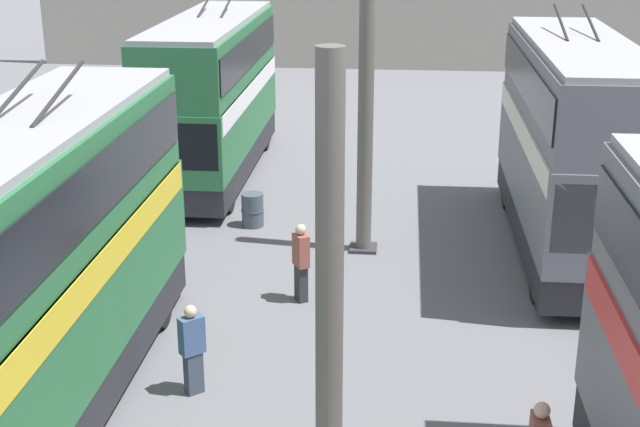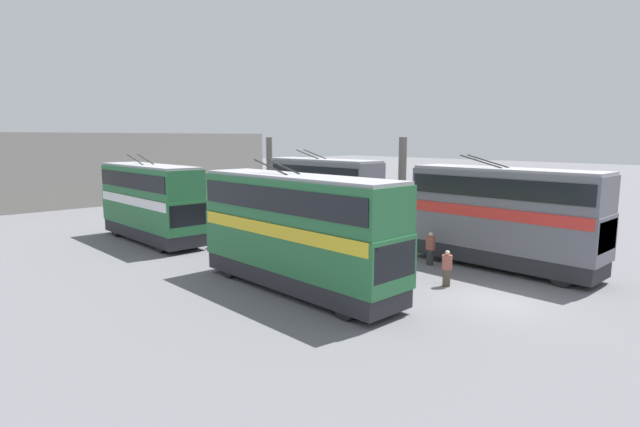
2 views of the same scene
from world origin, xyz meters
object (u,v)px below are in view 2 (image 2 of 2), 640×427
Objects in this scene: person_aisle_foreground at (447,267)px; person_by_right_row at (317,257)px; bus_right_near at (297,226)px; bus_left_near at (504,212)px; bus_left_far at (322,191)px; person_by_left_row at (430,248)px; oil_drum at (216,240)px; person_aisle_midway at (288,239)px; bus_right_far at (151,198)px.

person_by_right_row is (5.35, 2.89, 0.03)m from person_aisle_foreground.
bus_right_near reaches higher than person_aisle_foreground.
bus_left_near is 10.80m from bus_right_near.
bus_left_near is 13.15m from bus_left_far.
bus_left_far reaches higher than bus_left_near.
person_by_left_row is at bearing 35.76° from bus_left_near.
person_by_right_row is at bearing -177.44° from oil_drum.
person_aisle_foreground is 14.22m from oil_drum.
person_aisle_foreground is at bearing -134.93° from person_by_left_row.
person_aisle_midway is at bearing -124.15° from person_aisle_foreground.
bus_right_far is at bearing 23.64° from oil_drum.
person_by_left_row is 12.64m from oil_drum.
bus_left_near is 5.41× the size of person_aisle_midway.
oil_drum is at bearing -156.36° from bus_right_far.
bus_right_far is 5.45× the size of person_aisle_midway.
bus_right_far reaches higher than person_aisle_foreground.
bus_right_far reaches higher than person_by_left_row.
person_aisle_midway is at bearing 120.68° from bus_left_far.
bus_right_near is at bearing 66.58° from bus_left_near.
bus_left_near is at bearing -87.11° from person_aisle_midway.
person_by_left_row reaches higher than oil_drum.
bus_right_far is 19.11m from person_aisle_foreground.
bus_left_near is 1.03× the size of bus_left_far.
bus_left_far is 5.62× the size of person_aisle_foreground.
person_by_left_row is at bearing -177.68° from person_aisle_foreground.
person_aisle_midway reaches higher than person_by_left_row.
person_aisle_midway is 7.80m from person_by_left_row.
bus_right_far is 17.58m from person_by_left_row.
bus_left_far is 0.87× the size of bus_right_near.
oil_drum is (13.83, 3.27, -0.41)m from person_aisle_foreground.
oil_drum is (11.17, 5.90, -0.47)m from person_by_left_row.
oil_drum is at bearing 141.55° from person_by_right_row.
bus_left_near reaches higher than bus_right_near.
bus_left_near is at bearing -54.54° from person_by_left_row.
person_by_left_row is (-10.29, 2.06, -1.99)m from bus_left_far.
person_by_right_row is (5.54, 7.58, -2.00)m from bus_left_near.
bus_right_near is at bearing -81.18° from person_aisle_foreground.
person_aisle_midway is at bearing -158.12° from oil_drum.
person_by_left_row is at bearing -100.35° from bus_right_near.
person_by_right_row is (1.25, -2.33, -1.95)m from bus_right_near.
person_by_right_row is (-7.61, 7.58, -2.03)m from bus_left_far.
oil_drum is (8.48, 0.38, -0.44)m from person_by_right_row.
bus_right_far is 5.71× the size of person_by_right_row.
person_aisle_midway reaches higher than person_by_right_row.
bus_left_far is 5.29× the size of person_by_left_row.
oil_drum is (4.52, 1.82, -0.49)m from person_aisle_midway.
person_aisle_foreground is at bearing -12.61° from person_by_right_row.
bus_left_far is 5.23× the size of person_aisle_midway.
bus_right_near is (-8.86, 9.91, -0.08)m from bus_left_far.
bus_right_near is 6.70m from person_aisle_midway.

